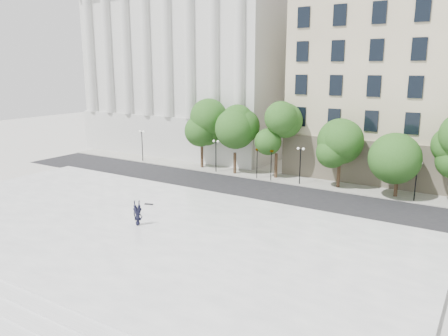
{
  "coord_description": "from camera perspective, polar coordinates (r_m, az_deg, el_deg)",
  "views": [
    {
      "loc": [
        23.26,
        -20.96,
        12.5
      ],
      "look_at": [
        3.77,
        10.0,
        4.12
      ],
      "focal_mm": 35.0,
      "sensor_mm": 36.0,
      "label": 1
    }
  ],
  "objects": [
    {
      "name": "street_trees",
      "position": [
        48.39,
        10.27,
        3.77
      ],
      "size": [
        32.74,
        4.92,
        7.25
      ],
      "color": "#382619",
      "rests_on": "ground"
    },
    {
      "name": "far_sidewalk",
      "position": [
        52.13,
        4.71,
        -0.94
      ],
      "size": [
        60.0,
        4.0,
        0.12
      ],
      "primitive_type": "cube",
      "color": "#AEACA0",
      "rests_on": "ground"
    },
    {
      "name": "ground",
      "position": [
        33.72,
        -14.83,
        -9.31
      ],
      "size": [
        160.0,
        160.0,
        0.0
      ],
      "primitive_type": "plane",
      "color": "#B8B5AD",
      "rests_on": "ground"
    },
    {
      "name": "plaza",
      "position": [
        35.58,
        -11.31,
        -7.54
      ],
      "size": [
        44.0,
        22.0,
        0.45
      ],
      "primitive_type": "cube",
      "color": "white",
      "rests_on": "ground"
    },
    {
      "name": "lamp_posts",
      "position": [
        50.36,
        3.93,
        1.84
      ],
      "size": [
        35.55,
        0.28,
        4.29
      ],
      "color": "black",
      "rests_on": "ground"
    },
    {
      "name": "skateboard",
      "position": [
        40.2,
        -9.8,
        -4.67
      ],
      "size": [
        0.79,
        0.45,
        0.08
      ],
      "primitive_type": "cube",
      "rotation": [
        0.0,
        0.0,
        0.36
      ],
      "color": "black",
      "rests_on": "plaza"
    },
    {
      "name": "person_lying",
      "position": [
        35.17,
        -11.16,
        -6.91
      ],
      "size": [
        1.62,
        2.11,
        0.55
      ],
      "primitive_type": "imported",
      "rotation": [
        -1.54,
        0.0,
        0.52
      ],
      "color": "black",
      "rests_on": "plaza"
    },
    {
      "name": "traffic_light_west",
      "position": [
        49.66,
        4.37,
        2.74
      ],
      "size": [
        0.97,
        1.94,
        4.27
      ],
      "color": "black",
      "rests_on": "ground"
    },
    {
      "name": "street",
      "position": [
        47.06,
        1.31,
        -2.49
      ],
      "size": [
        60.0,
        8.0,
        0.02
      ],
      "primitive_type": "cube",
      "color": "black",
      "rests_on": "ground"
    },
    {
      "name": "building_west",
      "position": [
        71.87,
        -1.92,
        13.21
      ],
      "size": [
        31.5,
        27.65,
        25.6
      ],
      "color": "#B6B6B2",
      "rests_on": "ground"
    },
    {
      "name": "traffic_light_east",
      "position": [
        48.89,
        6.22,
        2.44
      ],
      "size": [
        0.96,
        1.73,
        4.19
      ],
      "color": "black",
      "rests_on": "ground"
    }
  ]
}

